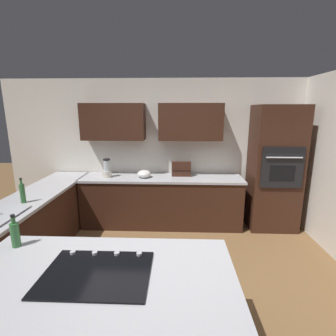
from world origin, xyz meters
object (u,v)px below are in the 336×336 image
at_px(spice_rack, 181,169).
at_px(oil_bottle, 15,234).
at_px(mixing_bowl, 144,174).
at_px(wall_oven, 275,169).
at_px(cooktop, 97,273).
at_px(dish_soap_bottle, 22,193).
at_px(blender, 107,169).

distance_m(spice_rack, oil_bottle, 2.83).
distance_m(mixing_bowl, oil_bottle, 2.45).
height_order(wall_oven, oil_bottle, wall_oven).
distance_m(cooktop, mixing_bowl, 2.65).
xyz_separation_m(cooktop, mixing_bowl, (0.01, -2.65, 0.06)).
height_order(wall_oven, dish_soap_bottle, wall_oven).
xyz_separation_m(blender, oil_bottle, (0.15, 2.31, -0.02)).
height_order(cooktop, oil_bottle, oil_bottle).
bearing_deg(cooktop, blender, -75.99).
height_order(wall_oven, blender, wall_oven).
relative_size(mixing_bowl, dish_soap_bottle, 0.73).
relative_size(cooktop, dish_soap_bottle, 2.33).
bearing_deg(mixing_bowl, dish_soap_bottle, 43.13).
height_order(wall_oven, cooktop, wall_oven).
distance_m(wall_oven, cooktop, 3.51).
distance_m(cooktop, blender, 2.74).
xyz_separation_m(wall_oven, dish_soap_bottle, (3.62, 1.32, -0.04)).
height_order(cooktop, dish_soap_bottle, dish_soap_bottle).
height_order(wall_oven, mixing_bowl, wall_oven).
height_order(dish_soap_bottle, oil_bottle, dish_soap_bottle).
relative_size(mixing_bowl, spice_rack, 0.70).
bearing_deg(mixing_bowl, cooktop, 90.25).
relative_size(spice_rack, oil_bottle, 1.16).
height_order(wall_oven, spice_rack, wall_oven).
bearing_deg(wall_oven, spice_rack, -3.00).
bearing_deg(wall_oven, blender, 0.81).
height_order(blender, mixing_bowl, blender).
relative_size(wall_oven, spice_rack, 6.31).
height_order(blender, oil_bottle, blender).
xyz_separation_m(wall_oven, blender, (2.90, 0.04, -0.03)).
distance_m(spice_rack, dish_soap_bottle, 2.46).
bearing_deg(dish_soap_bottle, spice_rack, -145.12).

